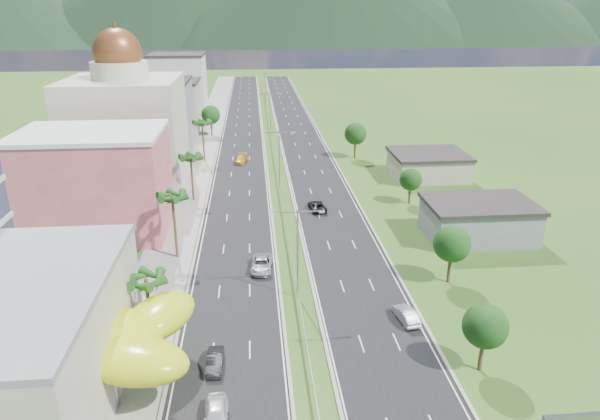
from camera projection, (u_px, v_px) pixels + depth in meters
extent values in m
plane|color=#2D5119|center=(306.00, 347.00, 53.97)|extent=(500.00, 500.00, 0.00)
cube|color=black|center=(242.00, 140.00, 137.02)|extent=(11.00, 260.00, 0.04)
cube|color=black|center=(300.00, 138.00, 138.26)|extent=(11.00, 260.00, 0.04)
cube|color=gray|center=(205.00, 140.00, 136.22)|extent=(7.00, 260.00, 0.12)
cube|color=gray|center=(274.00, 155.00, 120.69)|extent=(0.08, 216.00, 0.28)
cube|color=gray|center=(263.00, 90.00, 215.62)|extent=(0.10, 0.12, 0.70)
cylinder|color=gray|center=(298.00, 255.00, 61.29)|extent=(0.20, 0.20, 11.00)
cube|color=gray|center=(285.00, 212.00, 59.27)|extent=(2.88, 0.12, 0.12)
cube|color=gray|center=(310.00, 211.00, 59.51)|extent=(2.88, 0.12, 0.12)
cube|color=silver|center=(273.00, 213.00, 59.20)|extent=(0.60, 0.25, 0.18)
cube|color=silver|center=(322.00, 212.00, 59.65)|extent=(0.60, 0.25, 0.18)
cylinder|color=gray|center=(279.00, 160.00, 98.48)|extent=(0.20, 0.20, 11.00)
cube|color=gray|center=(271.00, 132.00, 96.46)|extent=(2.88, 0.12, 0.12)
cube|color=gray|center=(287.00, 132.00, 96.70)|extent=(2.88, 0.12, 0.12)
cube|color=silver|center=(264.00, 133.00, 96.39)|extent=(0.60, 0.25, 0.18)
cube|color=silver|center=(294.00, 132.00, 96.84)|extent=(0.60, 0.25, 0.18)
cylinder|color=gray|center=(270.00, 114.00, 140.32)|extent=(0.20, 0.20, 11.00)
cube|color=gray|center=(264.00, 94.00, 138.30)|extent=(2.88, 0.12, 0.12)
cube|color=gray|center=(275.00, 94.00, 138.54)|extent=(2.88, 0.12, 0.12)
cube|color=silver|center=(259.00, 94.00, 138.23)|extent=(0.60, 0.25, 0.18)
cube|color=silver|center=(280.00, 94.00, 138.68)|extent=(0.60, 0.25, 0.18)
cylinder|color=gray|center=(265.00, 89.00, 182.16)|extent=(0.20, 0.20, 11.00)
cube|color=gray|center=(261.00, 73.00, 180.14)|extent=(2.88, 0.12, 0.12)
cube|color=gray|center=(269.00, 73.00, 180.38)|extent=(2.88, 0.12, 0.12)
cube|color=silver|center=(257.00, 74.00, 180.07)|extent=(0.60, 0.25, 0.18)
cube|color=silver|center=(273.00, 73.00, 180.52)|extent=(0.60, 0.25, 0.18)
cylinder|color=gray|center=(50.00, 355.00, 49.40)|extent=(0.50, 0.50, 4.00)
cylinder|color=gray|center=(115.00, 387.00, 45.33)|extent=(0.50, 0.50, 4.00)
cylinder|color=gray|center=(55.00, 415.00, 42.21)|extent=(0.50, 0.50, 4.00)
cylinder|color=gray|center=(150.00, 350.00, 50.15)|extent=(0.50, 0.50, 4.00)
cube|color=#BC4D5E|center=(96.00, 185.00, 78.71)|extent=(20.00, 15.00, 15.00)
cube|color=beige|center=(127.00, 133.00, 99.20)|extent=(20.00, 20.00, 20.00)
cylinder|color=beige|center=(120.00, 70.00, 95.07)|extent=(10.00, 10.00, 3.00)
sphere|color=brown|center=(118.00, 52.00, 93.99)|extent=(8.40, 8.40, 8.40)
cube|color=gray|center=(156.00, 118.00, 123.24)|extent=(16.00, 15.00, 16.00)
cube|color=#A9A28B|center=(169.00, 107.00, 144.23)|extent=(16.00, 15.00, 13.00)
cube|color=silver|center=(179.00, 86.00, 164.72)|extent=(16.00, 15.00, 18.00)
cube|color=gray|center=(478.00, 222.00, 78.63)|extent=(15.00, 10.00, 5.00)
cube|color=#A9A28B|center=(428.00, 166.00, 106.80)|extent=(14.00, 12.00, 4.40)
cylinder|color=#47301C|center=(150.00, 312.00, 53.20)|extent=(0.36, 0.36, 7.50)
cylinder|color=#47301C|center=(175.00, 227.00, 71.52)|extent=(0.36, 0.36, 9.00)
cylinder|color=#47301C|center=(192.00, 179.00, 93.09)|extent=(0.36, 0.36, 8.00)
cylinder|color=#47301C|center=(203.00, 142.00, 116.19)|extent=(0.36, 0.36, 8.80)
cylinder|color=#47301C|center=(211.00, 127.00, 140.13)|extent=(0.40, 0.40, 4.90)
sphere|color=#1C4916|center=(211.00, 115.00, 139.00)|extent=(4.90, 4.90, 4.90)
cylinder|color=#47301C|center=(482.00, 351.00, 49.89)|extent=(0.40, 0.40, 4.20)
sphere|color=#1C4916|center=(485.00, 326.00, 48.92)|extent=(4.20, 4.20, 4.20)
cylinder|color=#47301C|center=(450.00, 265.00, 65.88)|extent=(0.40, 0.40, 4.55)
sphere|color=#1C4916|center=(452.00, 244.00, 64.83)|extent=(4.55, 4.55, 4.55)
cylinder|color=#47301C|center=(410.00, 193.00, 92.29)|extent=(0.40, 0.40, 3.85)
sphere|color=#1C4916|center=(411.00, 179.00, 91.40)|extent=(3.85, 3.85, 3.85)
cylinder|color=#47301C|center=(355.00, 148.00, 119.66)|extent=(0.40, 0.40, 4.90)
sphere|color=#1C4916|center=(355.00, 134.00, 118.53)|extent=(4.90, 4.90, 4.90)
imported|color=silver|center=(216.00, 415.00, 43.77)|extent=(2.17, 4.98, 1.67)
imported|color=black|center=(215.00, 361.00, 50.64)|extent=(1.55, 4.25, 1.39)
imported|color=#9FA0A6|center=(262.00, 264.00, 69.38)|extent=(3.05, 5.84, 1.57)
imported|color=orange|center=(241.00, 159.00, 116.73)|extent=(3.00, 5.65, 1.56)
imported|color=#AFB2B7|center=(406.00, 315.00, 58.12)|extent=(2.24, 4.69, 1.48)
imported|color=black|center=(317.00, 206.00, 89.69)|extent=(2.98, 5.48, 1.46)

